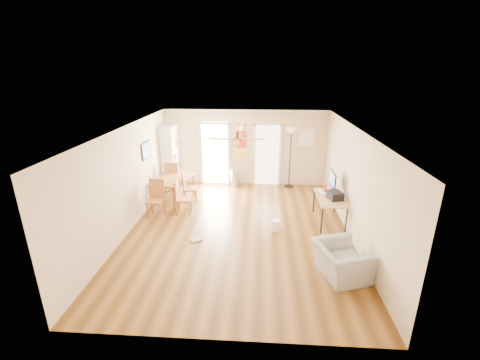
# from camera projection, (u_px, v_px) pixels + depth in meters

# --- Properties ---
(floor) EXTENTS (7.00, 7.00, 0.00)m
(floor) POSITION_uv_depth(u_px,v_px,m) (238.00, 230.00, 8.21)
(floor) COLOR brown
(floor) RESTS_ON ground
(ceiling) EXTENTS (5.50, 7.00, 0.00)m
(ceiling) POSITION_uv_depth(u_px,v_px,m) (238.00, 129.00, 7.34)
(ceiling) COLOR silver
(ceiling) RESTS_ON floor
(wall_back) EXTENTS (5.50, 0.04, 2.60)m
(wall_back) POSITION_uv_depth(u_px,v_px,m) (245.00, 148.00, 11.07)
(wall_back) COLOR beige
(wall_back) RESTS_ON floor
(wall_front) EXTENTS (5.50, 0.04, 2.60)m
(wall_front) POSITION_uv_depth(u_px,v_px,m) (221.00, 268.00, 4.48)
(wall_front) COLOR beige
(wall_front) RESTS_ON floor
(wall_left) EXTENTS (0.04, 7.00, 2.60)m
(wall_left) POSITION_uv_depth(u_px,v_px,m) (127.00, 180.00, 7.95)
(wall_left) COLOR beige
(wall_left) RESTS_ON floor
(wall_right) EXTENTS (0.04, 7.00, 2.60)m
(wall_right) POSITION_uv_depth(u_px,v_px,m) (354.00, 185.00, 7.61)
(wall_right) COLOR beige
(wall_right) RESTS_ON floor
(crown_molding) EXTENTS (5.50, 7.00, 0.08)m
(crown_molding) POSITION_uv_depth(u_px,v_px,m) (238.00, 131.00, 7.36)
(crown_molding) COLOR white
(crown_molding) RESTS_ON wall_back
(kitchen_doorway) EXTENTS (0.90, 0.10, 2.10)m
(kitchen_doorway) POSITION_uv_depth(u_px,v_px,m) (215.00, 154.00, 11.20)
(kitchen_doorway) COLOR white
(kitchen_doorway) RESTS_ON wall_back
(bathroom_doorway) EXTENTS (0.80, 0.10, 2.10)m
(bathroom_doorway) POSITION_uv_depth(u_px,v_px,m) (267.00, 155.00, 11.09)
(bathroom_doorway) COLOR white
(bathroom_doorway) RESTS_ON wall_back
(wall_decal) EXTENTS (0.46, 0.03, 1.10)m
(wall_decal) POSITION_uv_depth(u_px,v_px,m) (242.00, 141.00, 10.98)
(wall_decal) COLOR red
(wall_decal) RESTS_ON wall_back
(ac_grille) EXTENTS (0.50, 0.04, 0.60)m
(ac_grille) POSITION_uv_depth(u_px,v_px,m) (307.00, 137.00, 10.78)
(ac_grille) COLOR white
(ac_grille) RESTS_ON wall_back
(framed_poster) EXTENTS (0.04, 0.66, 0.48)m
(framed_poster) POSITION_uv_depth(u_px,v_px,m) (146.00, 150.00, 9.13)
(framed_poster) COLOR black
(framed_poster) RESTS_ON wall_left
(ceiling_fan) EXTENTS (1.24, 1.24, 0.20)m
(ceiling_fan) POSITION_uv_depth(u_px,v_px,m) (237.00, 139.00, 7.12)
(ceiling_fan) COLOR #593819
(ceiling_fan) RESTS_ON ceiling
(bookshelf) EXTENTS (0.51, 0.98, 2.10)m
(bookshelf) POSITION_uv_depth(u_px,v_px,m) (171.00, 157.00, 10.92)
(bookshelf) COLOR silver
(bookshelf) RESTS_ON floor
(dining_table) EXTENTS (1.19, 1.63, 0.74)m
(dining_table) POSITION_uv_depth(u_px,v_px,m) (173.00, 189.00, 9.94)
(dining_table) COLOR #985A31
(dining_table) RESTS_ON floor
(dining_chair_right_a) EXTENTS (0.47, 0.47, 0.99)m
(dining_chair_right_a) POSITION_uv_depth(u_px,v_px,m) (190.00, 187.00, 9.76)
(dining_chair_right_a) COLOR #925B2F
(dining_chair_right_a) RESTS_ON floor
(dining_chair_right_b) EXTENTS (0.43, 0.43, 0.98)m
(dining_chair_right_b) POSITION_uv_depth(u_px,v_px,m) (184.00, 197.00, 8.99)
(dining_chair_right_b) COLOR #AB6137
(dining_chair_right_b) RESTS_ON floor
(dining_chair_near) EXTENTS (0.46, 0.46, 1.03)m
(dining_chair_near) POSITION_uv_depth(u_px,v_px,m) (155.00, 199.00, 8.82)
(dining_chair_near) COLOR #AC7837
(dining_chair_near) RESTS_ON floor
(dining_chair_far) EXTENTS (0.47, 0.47, 1.06)m
(dining_chair_far) POSITION_uv_depth(u_px,v_px,m) (173.00, 177.00, 10.54)
(dining_chair_far) COLOR #AC6937
(dining_chair_far) RESTS_ON floor
(trash_can) EXTENTS (0.32, 0.32, 0.60)m
(trash_can) POSITION_uv_depth(u_px,v_px,m) (235.00, 178.00, 11.15)
(trash_can) COLOR silver
(trash_can) RESTS_ON floor
(torchiere_lamp) EXTENTS (0.43, 0.43, 2.05)m
(torchiere_lamp) POSITION_uv_depth(u_px,v_px,m) (290.00, 158.00, 10.83)
(torchiere_lamp) COLOR black
(torchiere_lamp) RESTS_ON floor
(computer_desk) EXTENTS (0.67, 1.35, 0.72)m
(computer_desk) POSITION_uv_depth(u_px,v_px,m) (329.00, 210.00, 8.53)
(computer_desk) COLOR tan
(computer_desk) RESTS_ON floor
(imac) EXTENTS (0.14, 0.63, 0.58)m
(imac) POSITION_uv_depth(u_px,v_px,m) (333.00, 182.00, 8.65)
(imac) COLOR black
(imac) RESTS_ON computer_desk
(keyboard) EXTENTS (0.21, 0.37, 0.01)m
(keyboard) POSITION_uv_depth(u_px,v_px,m) (322.00, 192.00, 8.75)
(keyboard) COLOR white
(keyboard) RESTS_ON computer_desk
(printer) EXTENTS (0.42, 0.46, 0.20)m
(printer) POSITION_uv_depth(u_px,v_px,m) (335.00, 195.00, 8.26)
(printer) COLOR black
(printer) RESTS_ON computer_desk
(orange_bottle) EXTENTS (0.09, 0.09, 0.21)m
(orange_bottle) POSITION_uv_depth(u_px,v_px,m) (325.00, 187.00, 8.78)
(orange_bottle) COLOR #CE4112
(orange_bottle) RESTS_ON computer_desk
(wastebasket_a) EXTENTS (0.25, 0.25, 0.28)m
(wastebasket_a) POSITION_uv_depth(u_px,v_px,m) (276.00, 225.00, 8.18)
(wastebasket_a) COLOR white
(wastebasket_a) RESTS_ON floor
(wastebasket_b) EXTENTS (0.30, 0.30, 0.29)m
(wastebasket_b) POSITION_uv_depth(u_px,v_px,m) (342.00, 247.00, 7.20)
(wastebasket_b) COLOR white
(wastebasket_b) RESTS_ON floor
(floor_cloth) EXTENTS (0.33, 0.31, 0.04)m
(floor_cloth) POSITION_uv_depth(u_px,v_px,m) (196.00, 240.00, 7.74)
(floor_cloth) COLOR #9E9E99
(floor_cloth) RESTS_ON floor
(armchair) EXTENTS (1.15, 1.23, 0.66)m
(armchair) POSITION_uv_depth(u_px,v_px,m) (341.00, 261.00, 6.33)
(armchair) COLOR #9A9A95
(armchair) RESTS_ON floor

